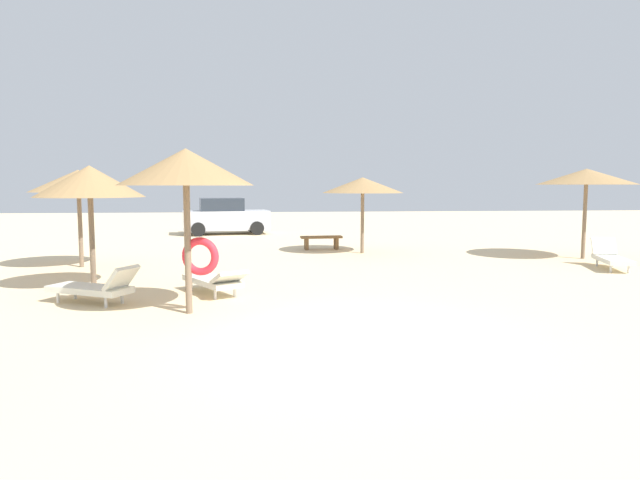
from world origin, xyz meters
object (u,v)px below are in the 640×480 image
at_px(parasol_0, 186,169).
at_px(parasol_3, 90,182).
at_px(lounger_0, 215,280).
at_px(parked_car, 225,217).
at_px(lounger_2, 611,257).
at_px(bench_0, 321,240).
at_px(parasol_4, 363,185).
at_px(lounger_3, 95,287).
at_px(parasol_5, 78,181).
at_px(parasol_2, 586,177).

distance_m(parasol_0, parasol_3, 3.60).
height_order(lounger_0, parked_car, parked_car).
bearing_deg(lounger_2, parasol_3, -172.85).
distance_m(lounger_2, bench_0, 9.32).
relative_size(bench_0, parked_car, 0.36).
height_order(parasol_4, lounger_3, parasol_4).
relative_size(lounger_3, parked_car, 0.46).
distance_m(parasol_5, lounger_0, 6.43).
distance_m(parasol_2, parked_car, 15.75).
distance_m(lounger_0, parked_car, 14.88).
bearing_deg(parasol_5, parasol_4, 15.77).
height_order(parasol_5, bench_0, parasol_5).
distance_m(parasol_0, parasol_5, 7.23).
bearing_deg(parasol_4, lounger_0, -122.64).
xyz_separation_m(lounger_2, lounger_3, (-12.92, -3.29, -0.00)).
distance_m(parasol_4, bench_0, 2.66).
xyz_separation_m(parasol_5, lounger_2, (14.80, -1.82, -2.11)).
relative_size(lounger_0, parked_car, 0.47).
height_order(parasol_0, parasol_4, parasol_0).
bearing_deg(lounger_3, bench_0, 58.51).
bearing_deg(bench_0, parasol_5, -153.33).
bearing_deg(parasol_0, lounger_0, 79.52).
relative_size(parasol_5, lounger_0, 1.40).
bearing_deg(parasol_3, lounger_2, 7.15).
xyz_separation_m(parasol_0, parasol_5, (-3.83, 6.12, -0.17)).
relative_size(lounger_0, lounger_2, 1.01).
height_order(parasol_0, parasol_2, parasol_0).
relative_size(parasol_2, lounger_3, 1.54).
xyz_separation_m(bench_0, parked_car, (-3.93, 6.77, 0.48)).
distance_m(parasol_5, bench_0, 8.37).
bearing_deg(lounger_2, lounger_3, -165.69).
bearing_deg(parasol_5, lounger_3, -69.78).
bearing_deg(parked_car, parasol_0, -88.20).
xyz_separation_m(parasol_4, lounger_3, (-6.65, -7.52, -1.99)).
xyz_separation_m(parasol_2, lounger_2, (-0.46, -2.12, -2.26)).
height_order(parasol_2, parked_car, parasol_2).
relative_size(parasol_0, parasol_3, 1.08).
bearing_deg(parasol_4, parked_car, 123.09).
bearing_deg(lounger_0, parasol_4, 57.36).
bearing_deg(parked_car, parasol_3, -97.94).
distance_m(parasol_0, lounger_3, 3.17).
bearing_deg(parasol_2, parasol_5, -178.85).
distance_m(parasol_4, parasol_5, 8.86).
bearing_deg(parked_car, parasol_5, -107.65).
bearing_deg(parasol_5, lounger_0, -46.93).
distance_m(parasol_3, parasol_4, 9.28).
bearing_deg(parasol_0, parked_car, 91.80).
bearing_deg(lounger_3, parasol_0, -27.42).
height_order(parasol_4, lounger_0, parasol_4).
height_order(parasol_3, parked_car, parasol_3).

